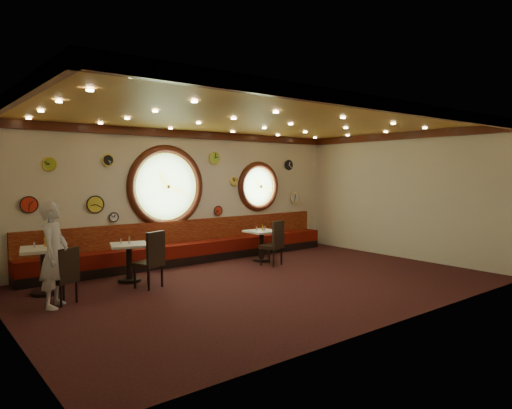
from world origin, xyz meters
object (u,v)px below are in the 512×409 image
at_px(condiment_a_salt, 34,245).
at_px(condiment_b_pepper, 129,241).
at_px(table_b, 129,258).
at_px(chair_b, 152,256).
at_px(waiter, 54,254).
at_px(chair_c, 275,240).
at_px(condiment_a_bottle, 46,242).
at_px(table_c, 262,242).
at_px(condiment_a_pepper, 47,245).
at_px(table_a, 44,265).
at_px(condiment_c_pepper, 265,228).
at_px(condiment_c_salt, 256,229).
at_px(condiment_c_bottle, 262,227).
at_px(condiment_b_bottle, 129,239).
at_px(condiment_b_salt, 121,241).

distance_m(condiment_a_salt, condiment_b_pepper, 1.71).
distance_m(table_b, condiment_a_salt, 1.75).
height_order(chair_b, waiter, waiter).
bearing_deg(chair_c, condiment_a_bottle, 154.31).
relative_size(table_c, condiment_a_pepper, 8.81).
bearing_deg(table_b, table_a, 178.82).
bearing_deg(condiment_a_salt, condiment_c_pepper, -1.84).
distance_m(condiment_c_salt, waiter, 5.02).
distance_m(condiment_c_bottle, waiter, 5.22).
bearing_deg(condiment_c_pepper, chair_b, -167.58).
bearing_deg(condiment_c_salt, table_a, -179.64).
distance_m(condiment_c_salt, condiment_a_bottle, 4.80).
bearing_deg(table_a, condiment_c_pepper, -0.54).
relative_size(condiment_a_salt, condiment_b_pepper, 0.86).
bearing_deg(table_c, condiment_b_pepper, -178.95).
bearing_deg(condiment_a_pepper, condiment_b_pepper, -3.18).
bearing_deg(condiment_b_bottle, condiment_b_salt, -167.73).
relative_size(condiment_a_salt, condiment_c_pepper, 0.84).
bearing_deg(chair_b, condiment_c_bottle, -7.44).
xyz_separation_m(table_a, condiment_c_bottle, (5.06, 0.04, 0.30)).
distance_m(condiment_b_salt, condiment_c_bottle, 3.62).
bearing_deg(condiment_a_pepper, chair_c, -7.84).
distance_m(condiment_c_salt, condiment_c_pepper, 0.22).
bearing_deg(condiment_b_bottle, condiment_a_bottle, 178.90).
bearing_deg(condiment_a_pepper, condiment_a_salt, 153.06).
height_order(table_a, waiter, waiter).
relative_size(table_b, chair_b, 1.30).
xyz_separation_m(chair_b, condiment_b_salt, (-0.26, 0.84, 0.20)).
xyz_separation_m(chair_c, condiment_b_salt, (-3.44, 0.70, 0.21)).
bearing_deg(chair_b, condiment_a_bottle, 129.49).
height_order(condiment_a_salt, condiment_b_salt, condiment_a_salt).
distance_m(table_c, condiment_b_pepper, 3.45).
bearing_deg(condiment_c_bottle, waiter, -169.24).
bearing_deg(waiter, condiment_a_bottle, 27.59).
bearing_deg(condiment_b_bottle, condiment_a_pepper, -177.16).
height_order(condiment_b_salt, condiment_a_pepper, condiment_a_pepper).
bearing_deg(condiment_b_bottle, table_a, -176.58).
height_order(table_a, table_c, table_a).
xyz_separation_m(chair_b, condiment_a_pepper, (-1.64, 0.81, 0.27)).
relative_size(table_c, condiment_c_bottle, 5.49).
xyz_separation_m(chair_c, condiment_a_bottle, (-4.81, 0.77, 0.33)).
bearing_deg(condiment_b_pepper, condiment_b_salt, 136.56).
relative_size(condiment_b_bottle, condiment_c_bottle, 1.00).
bearing_deg(condiment_b_salt, table_a, -177.81).
relative_size(condiment_b_salt, condiment_b_bottle, 0.80).
relative_size(condiment_a_pepper, condiment_b_pepper, 0.78).
height_order(table_a, chair_b, chair_b).
relative_size(chair_b, condiment_c_pepper, 5.89).
distance_m(condiment_a_bottle, condiment_c_bottle, 5.00).
bearing_deg(condiment_a_pepper, waiter, -98.08).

